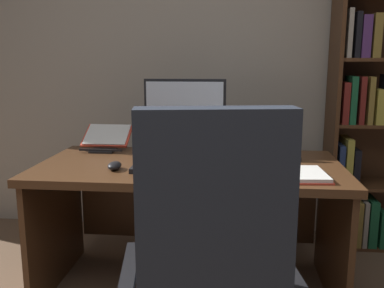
# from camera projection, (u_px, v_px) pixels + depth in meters

# --- Properties ---
(wall_back) EXTENTS (5.27, 0.12, 2.50)m
(wall_back) POSITION_uv_depth(u_px,v_px,m) (199.00, 59.00, 3.04)
(wall_back) COLOR #A89E8E
(wall_back) RESTS_ON ground
(desk) EXTENTS (1.58, 0.79, 0.71)m
(desk) POSITION_uv_depth(u_px,v_px,m) (191.00, 194.00, 2.33)
(desk) COLOR #4C2D19
(desk) RESTS_ON ground
(monitor) EXTENTS (0.47, 0.16, 0.43)m
(monitor) POSITION_uv_depth(u_px,v_px,m) (185.00, 116.00, 2.44)
(monitor) COLOR black
(monitor) RESTS_ON desk
(laptop) EXTENTS (0.32, 0.34, 0.25)m
(laptop) POSITION_uv_depth(u_px,v_px,m) (269.00, 145.00, 2.43)
(laptop) COLOR black
(laptop) RESTS_ON desk
(keyboard) EXTENTS (0.42, 0.15, 0.02)m
(keyboard) POSITION_uv_depth(u_px,v_px,m) (175.00, 169.00, 2.06)
(keyboard) COLOR black
(keyboard) RESTS_ON desk
(computer_mouse) EXTENTS (0.06, 0.10, 0.04)m
(computer_mouse) POSITION_uv_depth(u_px,v_px,m) (115.00, 166.00, 2.09)
(computer_mouse) COLOR black
(computer_mouse) RESTS_ON desk
(reading_stand_with_book) EXTENTS (0.28, 0.25, 0.14)m
(reading_stand_with_book) POSITION_uv_depth(u_px,v_px,m) (106.00, 138.00, 2.56)
(reading_stand_with_book) COLOR black
(reading_stand_with_book) RESTS_ON desk
(open_binder) EXTENTS (0.42, 0.30, 0.02)m
(open_binder) POSITION_uv_depth(u_px,v_px,m) (283.00, 174.00, 1.96)
(open_binder) COLOR #DB422D
(open_binder) RESTS_ON desk
(notepad) EXTENTS (0.15, 0.21, 0.01)m
(notepad) POSITION_uv_depth(u_px,v_px,m) (231.00, 165.00, 2.16)
(notepad) COLOR silver
(notepad) RESTS_ON desk
(pen) EXTENTS (0.14, 0.01, 0.01)m
(pen) POSITION_uv_depth(u_px,v_px,m) (235.00, 163.00, 2.16)
(pen) COLOR navy
(pen) RESTS_ON notepad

